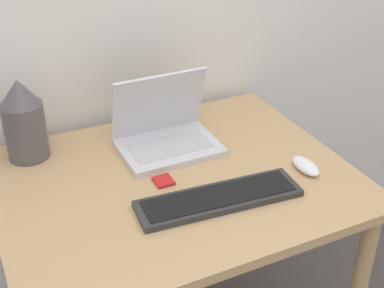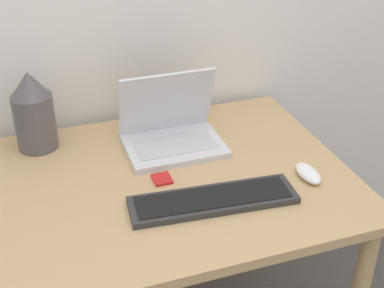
{
  "view_description": "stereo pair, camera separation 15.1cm",
  "coord_description": "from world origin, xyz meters",
  "px_view_note": "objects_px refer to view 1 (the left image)",
  "views": [
    {
      "loc": [
        -0.51,
        -0.78,
        1.63
      ],
      "look_at": [
        0.05,
        0.39,
        0.87
      ],
      "focal_mm": 50.0,
      "sensor_mm": 36.0,
      "label": 1
    },
    {
      "loc": [
        -0.37,
        -0.84,
        1.63
      ],
      "look_at": [
        0.05,
        0.39,
        0.87
      ],
      "focal_mm": 50.0,
      "sensor_mm": 36.0,
      "label": 2
    }
  ],
  "objects_px": {
    "laptop": "(165,132)",
    "mp3_player": "(163,181)",
    "mouse": "(306,166)",
    "keyboard": "(219,198)",
    "vase": "(24,120)"
  },
  "relations": [
    {
      "from": "laptop",
      "to": "vase",
      "type": "relative_size",
      "value": 1.19
    },
    {
      "from": "laptop",
      "to": "vase",
      "type": "distance_m",
      "value": 0.43
    },
    {
      "from": "mouse",
      "to": "laptop",
      "type": "bearing_deg",
      "value": 135.8
    },
    {
      "from": "keyboard",
      "to": "laptop",
      "type": "bearing_deg",
      "value": 92.53
    },
    {
      "from": "laptop",
      "to": "mp3_player",
      "type": "relative_size",
      "value": 5.28
    },
    {
      "from": "laptop",
      "to": "mouse",
      "type": "relative_size",
      "value": 2.72
    },
    {
      "from": "laptop",
      "to": "keyboard",
      "type": "distance_m",
      "value": 0.34
    },
    {
      "from": "keyboard",
      "to": "mouse",
      "type": "distance_m",
      "value": 0.3
    },
    {
      "from": "laptop",
      "to": "keyboard",
      "type": "height_order",
      "value": "laptop"
    },
    {
      "from": "vase",
      "to": "mp3_player",
      "type": "xyz_separation_m",
      "value": [
        0.32,
        -0.31,
        -0.12
      ]
    },
    {
      "from": "keyboard",
      "to": "mp3_player",
      "type": "distance_m",
      "value": 0.18
    },
    {
      "from": "laptop",
      "to": "vase",
      "type": "bearing_deg",
      "value": 162.86
    },
    {
      "from": "laptop",
      "to": "keyboard",
      "type": "xyz_separation_m",
      "value": [
        0.01,
        -0.33,
        -0.04
      ]
    },
    {
      "from": "mp3_player",
      "to": "vase",
      "type": "bearing_deg",
      "value": 135.6
    },
    {
      "from": "mouse",
      "to": "vase",
      "type": "relative_size",
      "value": 0.44
    }
  ]
}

